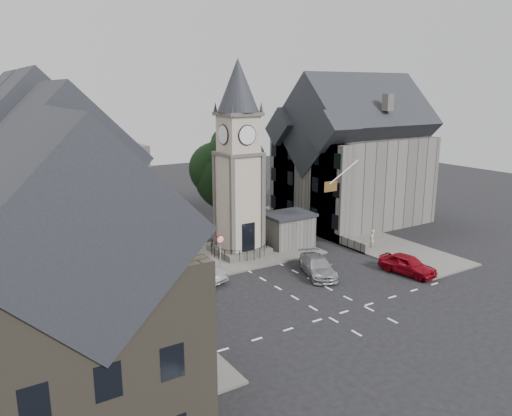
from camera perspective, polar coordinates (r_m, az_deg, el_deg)
ground at (r=36.95m, az=4.46°, el=-8.63°), size 120.00×120.00×0.00m
pavement_west at (r=36.96m, az=-17.42°, el=-9.12°), size 6.00×30.00×0.14m
pavement_east at (r=50.04m, az=10.01°, el=-2.74°), size 6.00×26.00×0.14m
central_island at (r=43.91m, az=-0.23°, el=-4.83°), size 10.00×8.00×0.16m
road_markings at (r=33.10m, az=10.28°, el=-11.55°), size 20.00×8.00×0.01m
clock_tower at (r=41.29m, az=-2.01°, el=5.46°), size 4.86×4.86×16.25m
stone_shelter at (r=44.85m, az=3.68°, el=-2.50°), size 4.30×3.30×3.08m
town_tree at (r=46.74m, az=-3.00°, el=4.98°), size 7.20×7.20×10.80m
warning_sign_post at (r=38.95m, az=-4.09°, el=-4.27°), size 0.70×0.19×2.85m
terrace_pink at (r=44.20m, az=-25.23°, el=2.69°), size 8.10×7.60×12.80m
terrace_cream at (r=36.40m, az=-23.53°, el=0.78°), size 8.10×7.60×12.80m
terrace_tudor at (r=28.82m, az=-20.85°, el=-2.93°), size 8.10×7.60×12.00m
building_sw_stone at (r=20.52m, az=-19.47°, el=-11.96°), size 8.60×7.60×10.40m
backdrop_west at (r=56.83m, az=-23.12°, el=2.39°), size 20.00×10.00×8.00m
east_building at (r=53.29m, az=10.98°, el=5.03°), size 14.40×11.40×12.60m
east_boundary_wall at (r=49.64m, az=6.08°, el=-2.28°), size 0.40×16.00×0.90m
flagpole at (r=43.00m, az=10.01°, el=4.08°), size 3.68×0.10×2.74m
car_west_blue at (r=30.41m, az=-11.04°, el=-12.35°), size 4.59×2.05×1.53m
car_west_silver at (r=35.89m, az=-8.60°, el=-8.16°), size 4.74×3.36×1.48m
car_west_grey at (r=33.05m, az=-9.94°, el=-10.15°), size 5.81×5.30×1.51m
car_island_silver at (r=37.60m, az=-6.48°, el=-7.07°), size 2.92×4.72×1.47m
car_island_east at (r=38.51m, az=7.03°, el=-6.62°), size 3.59×5.26×1.42m
car_east_red at (r=40.17m, az=16.92°, el=-6.19°), size 2.51×4.72×1.53m
pedestrian at (r=45.27m, az=13.09°, el=-3.54°), size 0.78×0.70×1.80m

